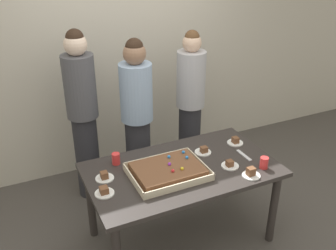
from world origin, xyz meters
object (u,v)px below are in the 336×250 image
Objects in this scene: plated_slice_far_right at (235,142)px; drink_cup_nearest at (264,163)px; person_serving_front at (137,116)px; drink_cup_middle at (116,159)px; plated_slice_center_front at (105,177)px; sheet_cake at (168,171)px; plated_slice_near_right at (251,173)px; person_green_shirt_behind at (190,102)px; party_table at (182,177)px; plated_slice_center_back at (230,165)px; person_striped_tie_right at (83,114)px; cake_server_utensil at (244,155)px; plated_slice_far_left at (203,151)px; plated_slice_near_left at (104,192)px.

drink_cup_nearest reaches higher than plated_slice_far_right.
drink_cup_middle is at bearing -30.97° from person_serving_front.
person_serving_front reaches higher than plated_slice_center_front.
drink_cup_nearest is (1.26, -0.41, 0.03)m from plated_slice_center_front.
sheet_cake is 0.81m from drink_cup_nearest.
plated_slice_near_right is 1.36m from person_green_shirt_behind.
person_serving_front is at bearing 94.69° from party_table.
sheet_cake is 4.10× the size of plated_slice_center_back.
person_serving_front reaches higher than drink_cup_middle.
person_serving_front reaches higher than plated_slice_center_back.
drink_cup_middle is (-0.94, 0.65, 0.03)m from plated_slice_near_right.
drink_cup_nearest is 0.06× the size of person_striped_tie_right.
sheet_cake is 0.68m from plated_slice_near_right.
party_table is 0.60m from cake_server_utensil.
party_table is 10.70× the size of plated_slice_far_left.
plated_slice_far_right reaches higher than plated_slice_far_left.
plated_slice_far_right is at bearing 14.48° from sheet_cake.
drink_cup_middle is at bearing 145.40° from plated_slice_near_right.
drink_cup_nearest is at bearing -9.45° from plated_slice_near_left.
sheet_cake is 0.37× the size of person_green_shirt_behind.
plated_slice_near_right is 1.32m from person_serving_front.
cake_server_utensil is at bearing -32.87° from plated_slice_far_left.
plated_slice_far_left reaches higher than party_table.
cake_server_utensil is at bearing 25.48° from person_striped_tie_right.
plated_slice_center_front is at bearing 171.87° from cake_server_utensil.
plated_slice_far_left is 1.00× the size of plated_slice_far_right.
sheet_cake is at bearing 178.85° from cake_server_utensil.
person_green_shirt_behind is at bearing 69.39° from plated_slice_far_left.
person_serving_front reaches higher than sheet_cake.
drink_cup_nearest is at bearing -82.23° from cake_server_utensil.
person_serving_front is (-0.07, 0.86, 0.22)m from party_table.
plated_slice_far_left is 0.09× the size of person_serving_front.
plated_slice_center_back is 0.97m from drink_cup_middle.
sheet_cake reaches higher than plated_slice_far_right.
sheet_cake is at bearing -45.69° from drink_cup_middle.
drink_cup_middle reaches higher than plated_slice_far_left.
sheet_cake reaches higher than cake_server_utensil.
plated_slice_far_right is (0.19, 0.51, -0.01)m from plated_slice_near_right.
person_green_shirt_behind is (1.25, 0.88, 0.09)m from plated_slice_center_front.
drink_cup_middle is (-1.11, 0.59, 0.00)m from drink_cup_nearest.
person_green_shirt_behind is at bearing 90.65° from drink_cup_nearest.
plated_slice_near_left is 1.00× the size of plated_slice_near_right.
party_table is at bearing -31.77° from drink_cup_middle.
person_serving_front is (0.08, 0.91, 0.09)m from sheet_cake.
person_striped_tie_right is (-0.09, 0.73, 0.14)m from drink_cup_middle.
party_table is 16.05× the size of drink_cup_middle.
person_striped_tie_right is (-1.18, 0.03, 0.07)m from person_green_shirt_behind.
plated_slice_far_left is at bearing 108.83° from plated_slice_near_right.
plated_slice_center_back is at bearing 111.65° from plated_slice_near_right.
plated_slice_far_right is 1.50× the size of drink_cup_middle.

